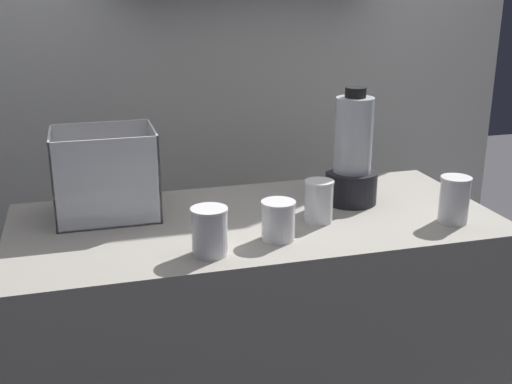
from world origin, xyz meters
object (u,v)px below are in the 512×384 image
at_px(juice_cup_orange_middle, 319,204).
at_px(juice_cup_carrot_right, 454,202).
at_px(blender_pitcher, 352,158).
at_px(carrot_display_bin, 108,190).
at_px(juice_cup_carrot_left, 278,222).
at_px(juice_cup_carrot_far_left, 210,235).

xyz_separation_m(juice_cup_orange_middle, juice_cup_carrot_right, (0.37, -0.11, 0.01)).
bearing_deg(blender_pitcher, carrot_display_bin, 173.11).
distance_m(juice_cup_carrot_left, juice_cup_orange_middle, 0.18).
bearing_deg(juice_cup_orange_middle, juice_cup_carrot_right, -16.34).
relative_size(juice_cup_orange_middle, juice_cup_carrot_right, 0.91).
relative_size(juice_cup_carrot_far_left, juice_cup_carrot_left, 1.15).
bearing_deg(carrot_display_bin, juice_cup_orange_middle, -20.82).
height_order(juice_cup_carrot_far_left, juice_cup_orange_middle, juice_cup_carrot_far_left).
bearing_deg(juice_cup_carrot_far_left, blender_pitcher, 28.51).
xyz_separation_m(carrot_display_bin, juice_cup_orange_middle, (0.57, -0.22, -0.02)).
relative_size(carrot_display_bin, blender_pitcher, 0.81).
distance_m(carrot_display_bin, juice_cup_carrot_left, 0.53).
relative_size(carrot_display_bin, juice_cup_carrot_left, 2.72).
distance_m(carrot_display_bin, juice_cup_carrot_far_left, 0.43).
distance_m(juice_cup_carrot_far_left, juice_cup_carrot_left, 0.20).
distance_m(juice_cup_carrot_far_left, juice_cup_carrot_right, 0.72).
bearing_deg(blender_pitcher, juice_cup_carrot_far_left, -151.49).
relative_size(carrot_display_bin, juice_cup_carrot_right, 2.17).
distance_m(blender_pitcher, juice_cup_orange_middle, 0.22).
height_order(juice_cup_carrot_far_left, juice_cup_carrot_left, juice_cup_carrot_far_left).
bearing_deg(juice_cup_carrot_right, juice_cup_orange_middle, 163.66).
bearing_deg(juice_cup_carrot_left, juice_cup_carrot_right, -1.31).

